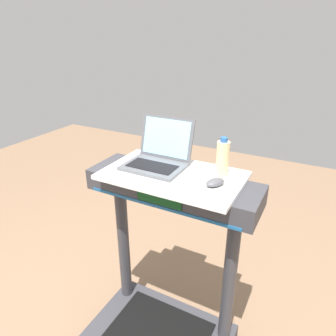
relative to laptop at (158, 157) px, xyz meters
name	(u,v)px	position (x,y,z in m)	size (l,w,h in m)	color
desk_board	(173,175)	(0.12, -0.06, -0.06)	(0.70, 0.42, 0.02)	white
laptop	(158,157)	(0.00, 0.00, 0.00)	(0.31, 0.29, 0.24)	#515459
computer_mouse	(215,182)	(0.35, -0.08, -0.03)	(0.06, 0.10, 0.03)	#4C4C51
water_bottle	(223,158)	(0.34, 0.03, 0.04)	(0.06, 0.06, 0.20)	beige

